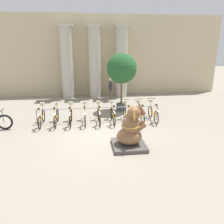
# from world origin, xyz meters

# --- Properties ---
(ground_plane) EXTENTS (60.00, 60.00, 0.00)m
(ground_plane) POSITION_xyz_m (0.00, 0.00, 0.00)
(ground_plane) COLOR gray
(building_facade) EXTENTS (20.00, 0.20, 6.00)m
(building_facade) POSITION_xyz_m (0.00, 8.60, 3.00)
(building_facade) COLOR #C6B78E
(building_facade) RESTS_ON ground_plane
(column_left) EXTENTS (1.05, 1.05, 5.16)m
(column_left) POSITION_xyz_m (-1.99, 7.60, 2.62)
(column_left) COLOR #BCB7A8
(column_left) RESTS_ON ground_plane
(column_middle) EXTENTS (1.05, 1.05, 5.16)m
(column_middle) POSITION_xyz_m (0.00, 7.60, 2.62)
(column_middle) COLOR #BCB7A8
(column_middle) RESTS_ON ground_plane
(column_right) EXTENTS (1.05, 1.05, 5.16)m
(column_right) POSITION_xyz_m (1.99, 7.60, 2.62)
(column_right) COLOR #BCB7A8
(column_right) RESTS_ON ground_plane
(bike_rack) EXTENTS (6.23, 0.05, 0.77)m
(bike_rack) POSITION_xyz_m (-0.11, 1.95, 0.65)
(bike_rack) COLOR gray
(bike_rack) RESTS_ON ground_plane
(bicycle_0) EXTENTS (0.48, 1.71, 1.09)m
(bicycle_0) POSITION_xyz_m (-2.93, 1.84, 0.41)
(bicycle_0) COLOR black
(bicycle_0) RESTS_ON ground_plane
(bicycle_1) EXTENTS (0.48, 1.71, 1.09)m
(bicycle_1) POSITION_xyz_m (-2.22, 1.86, 0.41)
(bicycle_1) COLOR black
(bicycle_1) RESTS_ON ground_plane
(bicycle_2) EXTENTS (0.48, 1.71, 1.09)m
(bicycle_2) POSITION_xyz_m (-1.52, 1.83, 0.41)
(bicycle_2) COLOR black
(bicycle_2) RESTS_ON ground_plane
(bicycle_3) EXTENTS (0.48, 1.71, 1.09)m
(bicycle_3) POSITION_xyz_m (-0.82, 1.87, 0.41)
(bicycle_3) COLOR black
(bicycle_3) RESTS_ON ground_plane
(bicycle_4) EXTENTS (0.48, 1.71, 1.09)m
(bicycle_4) POSITION_xyz_m (-0.11, 1.84, 0.41)
(bicycle_4) COLOR black
(bicycle_4) RESTS_ON ground_plane
(bicycle_5) EXTENTS (0.48, 1.71, 1.09)m
(bicycle_5) POSITION_xyz_m (0.59, 1.84, 0.41)
(bicycle_5) COLOR black
(bicycle_5) RESTS_ON ground_plane
(bicycle_6) EXTENTS (0.48, 1.71, 1.09)m
(bicycle_6) POSITION_xyz_m (1.30, 1.81, 0.41)
(bicycle_6) COLOR black
(bicycle_6) RESTS_ON ground_plane
(bicycle_7) EXTENTS (0.48, 1.71, 1.09)m
(bicycle_7) POSITION_xyz_m (2.00, 1.81, 0.41)
(bicycle_7) COLOR black
(bicycle_7) RESTS_ON ground_plane
(bicycle_8) EXTENTS (0.48, 1.71, 1.09)m
(bicycle_8) POSITION_xyz_m (2.70, 1.85, 0.41)
(bicycle_8) COLOR black
(bicycle_8) RESTS_ON ground_plane
(elephant_statue) EXTENTS (1.26, 1.26, 1.92)m
(elephant_statue) POSITION_xyz_m (0.90, -1.09, 0.65)
(elephant_statue) COLOR #4C4742
(elephant_statue) RESTS_ON ground_plane
(person_pedestrian) EXTENTS (0.21, 0.47, 1.62)m
(person_pedestrian) POSITION_xyz_m (0.98, 6.16, 0.97)
(person_pedestrian) COLOR brown
(person_pedestrian) RESTS_ON ground_plane
(potted_tree) EXTENTS (1.72, 1.72, 3.37)m
(potted_tree) POSITION_xyz_m (1.36, 3.84, 2.44)
(potted_tree) COLOR #4C4C4C
(potted_tree) RESTS_ON ground_plane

